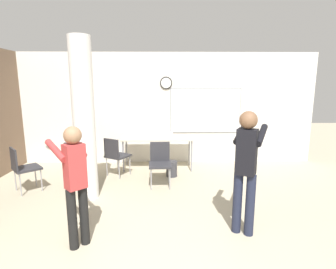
{
  "coord_description": "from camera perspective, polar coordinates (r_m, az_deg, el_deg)",
  "views": [
    {
      "loc": [
        0.14,
        -1.68,
        2.0
      ],
      "look_at": [
        0.22,
        2.79,
        1.15
      ],
      "focal_mm": 28.0,
      "sensor_mm": 36.0,
      "label": 1
    }
  ],
  "objects": [
    {
      "name": "chair_by_left_wall",
      "position": [
        5.63,
        -29.08,
        -6.01
      ],
      "size": [
        0.62,
        0.62,
        0.87
      ],
      "color": "#2D2D33",
      "rests_on": "ground_plane"
    },
    {
      "name": "waste_bin",
      "position": [
        5.86,
        0.81,
        -7.45
      ],
      "size": [
        0.24,
        0.24,
        0.35
      ],
      "color": "#38383D",
      "rests_on": "ground_plane"
    },
    {
      "name": "wall_back",
      "position": [
        6.76,
        -2.04,
        5.63
      ],
      "size": [
        8.0,
        0.15,
        2.8
      ],
      "color": "silver",
      "rests_on": "ground_plane"
    },
    {
      "name": "chair_table_front",
      "position": [
        5.25,
        -1.73,
        -5.76
      ],
      "size": [
        0.46,
        0.46,
        0.87
      ],
      "color": "#2D2D33",
      "rests_on": "ground_plane"
    },
    {
      "name": "chair_near_pillar",
      "position": [
        5.7,
        -19.07,
        -5.03
      ],
      "size": [
        0.54,
        0.54,
        0.87
      ],
      "color": "#2D2D33",
      "rests_on": "ground_plane"
    },
    {
      "name": "person_playing_side",
      "position": [
        3.62,
        16.68,
        -6.01
      ],
      "size": [
        0.57,
        0.7,
        1.68
      ],
      "color": "#1E2338",
      "rests_on": "ground_plane"
    },
    {
      "name": "bottle_on_table",
      "position": [
        6.11,
        0.72,
        0.03
      ],
      "size": [
        0.08,
        0.08,
        0.25
      ],
      "color": "silver",
      "rests_on": "folding_table"
    },
    {
      "name": "folding_table",
      "position": [
        6.27,
        -2.26,
        -1.09
      ],
      "size": [
        1.7,
        0.67,
        0.77
      ],
      "color": "beige",
      "rests_on": "ground_plane"
    },
    {
      "name": "person_playing_front",
      "position": [
        3.41,
        -19.67,
        -8.79
      ],
      "size": [
        0.59,
        0.59,
        1.53
      ],
      "color": "black",
      "rests_on": "ground_plane"
    },
    {
      "name": "support_pillar",
      "position": [
        4.73,
        -17.85,
        2.91
      ],
      "size": [
        0.37,
        0.37,
        2.8
      ],
      "color": "white",
      "rests_on": "ground_plane"
    },
    {
      "name": "chair_table_left",
      "position": [
        5.88,
        -11.3,
        -4.17
      ],
      "size": [
        0.61,
        0.61,
        0.87
      ],
      "color": "#2D2D33",
      "rests_on": "ground_plane"
    }
  ]
}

